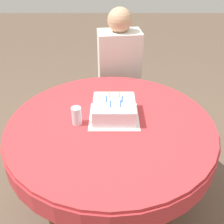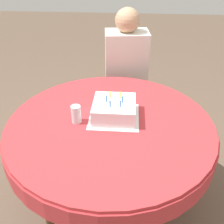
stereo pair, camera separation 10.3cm
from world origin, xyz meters
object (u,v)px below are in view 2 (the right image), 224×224
chair (125,81)px  birthday_cake (114,109)px  person (126,64)px  drinking_glass (76,114)px

chair → birthday_cake: chair is taller
person → drinking_glass: (-0.28, -0.89, 0.04)m
birthday_cake → drinking_glass: birthday_cake is taller
person → birthday_cake: (-0.05, -0.82, 0.04)m
chair → person: size_ratio=0.80×
person → birthday_cake: size_ratio=4.55×
chair → drinking_glass: bearing=-112.2°
person → birthday_cake: bearing=-100.5°
chair → drinking_glass: 1.05m
person → birthday_cake: 0.82m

